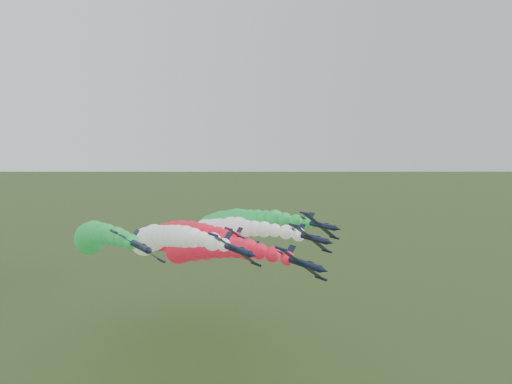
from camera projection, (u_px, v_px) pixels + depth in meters
jet_lead at (194, 248)px, 130.61m from camera, size 18.82×82.19×19.83m
jet_inner_left at (154, 239)px, 133.88m from camera, size 18.71×82.08×19.72m
jet_inner_right at (212, 233)px, 148.41m from camera, size 19.15×82.52×20.16m
jet_outer_left at (92, 237)px, 136.77m from camera, size 19.07×82.44×20.09m
jet_outer_right at (224, 224)px, 155.74m from camera, size 18.58×81.95×19.60m
jet_trail at (172, 235)px, 158.50m from camera, size 19.42×82.79×20.43m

